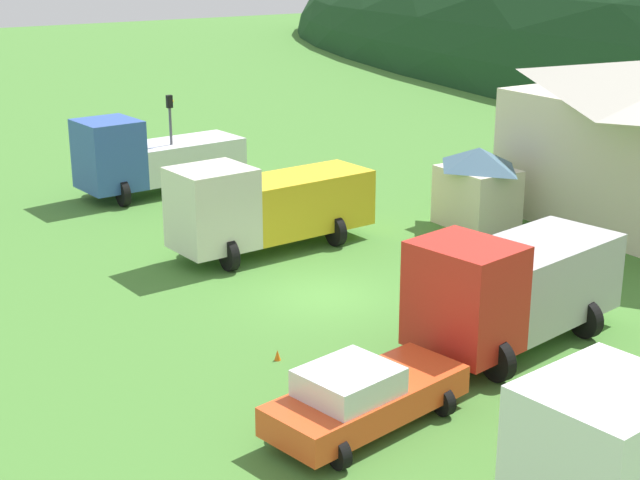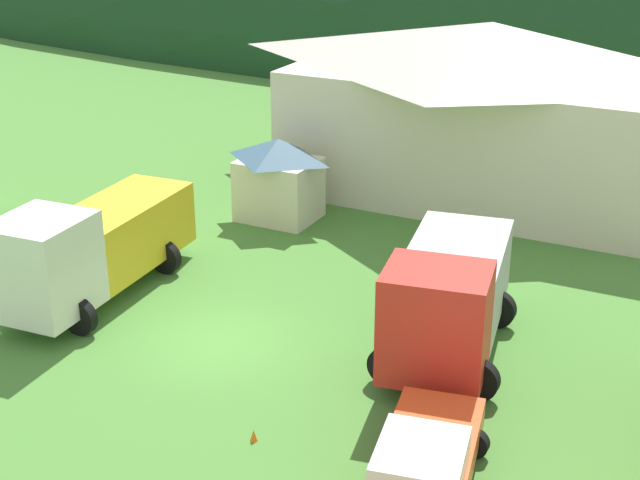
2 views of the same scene
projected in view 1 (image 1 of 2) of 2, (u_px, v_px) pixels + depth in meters
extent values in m
plane|color=#477F33|center=(326.00, 297.00, 29.82)|extent=(200.00, 200.00, 0.00)
cube|color=beige|center=(477.00, 197.00, 36.83)|extent=(2.80, 2.28, 2.32)
pyramid|color=#42667F|center=(479.00, 158.00, 36.36)|extent=(3.03, 2.46, 0.81)
cube|color=#3356AD|center=(109.00, 155.00, 40.10)|extent=(2.73, 2.57, 2.95)
cube|color=black|center=(105.00, 140.00, 39.83)|extent=(1.51, 2.00, 0.94)
cube|color=silver|center=(185.00, 158.00, 42.43)|extent=(2.94, 5.15, 1.62)
cylinder|color=black|center=(123.00, 193.00, 39.70)|extent=(1.10, 0.30, 1.10)
cylinder|color=black|center=(100.00, 183.00, 41.39)|extent=(1.10, 0.30, 1.10)
cylinder|color=black|center=(213.00, 178.00, 42.27)|extent=(1.10, 0.30, 1.10)
cylinder|color=black|center=(188.00, 169.00, 43.96)|extent=(1.10, 0.30, 1.10)
cube|color=silver|center=(212.00, 208.00, 32.36)|extent=(2.50, 2.74, 2.82)
cube|color=black|center=(208.00, 191.00, 32.09)|extent=(1.39, 2.15, 0.90)
cube|color=gold|center=(302.00, 201.00, 34.66)|extent=(2.67, 5.20, 2.05)
cylinder|color=black|center=(229.00, 255.00, 32.02)|extent=(1.10, 0.30, 1.10)
cylinder|color=black|center=(199.00, 240.00, 33.56)|extent=(1.10, 0.30, 1.10)
cylinder|color=black|center=(335.00, 231.00, 34.63)|extent=(1.10, 0.30, 1.10)
cylinder|color=black|center=(303.00, 218.00, 36.18)|extent=(1.10, 0.30, 1.10)
cube|color=red|center=(465.00, 296.00, 24.40)|extent=(2.91, 2.55, 2.85)
cube|color=black|center=(463.00, 274.00, 24.14)|extent=(1.66, 1.92, 0.91)
cube|color=#B2B2B7|center=(540.00, 278.00, 26.67)|extent=(3.33, 4.96, 2.20)
cylinder|color=black|center=(497.00, 360.00, 24.03)|extent=(1.10, 0.30, 1.10)
cylinder|color=black|center=(429.00, 334.00, 25.63)|extent=(1.10, 0.30, 1.10)
cylinder|color=black|center=(585.00, 319.00, 26.65)|extent=(1.10, 0.30, 1.10)
cylinder|color=black|center=(518.00, 297.00, 28.25)|extent=(1.10, 0.30, 1.10)
cube|color=white|center=(602.00, 470.00, 16.15)|extent=(2.66, 3.03, 3.17)
cube|color=black|center=(601.00, 436.00, 15.86)|extent=(1.51, 2.35, 1.01)
cube|color=#ED4F22|center=(367.00, 400.00, 21.69)|extent=(2.81, 5.34, 0.70)
cube|color=silver|center=(349.00, 382.00, 21.09)|extent=(2.11, 2.32, 0.62)
cylinder|color=black|center=(339.00, 454.00, 20.09)|extent=(0.68, 0.24, 0.68)
cylinder|color=black|center=(287.00, 426.00, 21.25)|extent=(0.68, 0.24, 0.68)
cylinder|color=black|center=(443.00, 402.00, 22.35)|extent=(0.68, 0.24, 0.68)
cylinder|color=black|center=(391.00, 379.00, 23.51)|extent=(0.68, 0.24, 0.68)
cylinder|color=#4C4C51|center=(172.00, 151.00, 41.43)|extent=(0.12, 0.12, 3.78)
cube|color=black|center=(169.00, 101.00, 40.77)|extent=(0.20, 0.24, 0.55)
sphere|color=yellow|center=(172.00, 101.00, 40.84)|extent=(0.14, 0.14, 0.14)
cone|color=orange|center=(278.00, 360.00, 25.35)|extent=(0.36, 0.36, 0.59)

